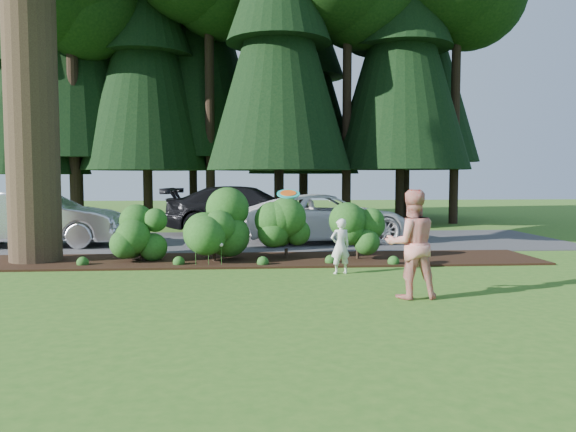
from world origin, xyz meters
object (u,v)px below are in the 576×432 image
object	(u,v)px
adult	(411,244)
child	(340,246)
car_silver_wagon	(38,219)
car_white_suv	(326,218)
frisbee	(288,194)
car_dark_suv	(247,210)

from	to	relation	value
adult	child	bearing A→B (deg)	-73.34
car_silver_wagon	car_white_suv	distance (m)	8.83
car_silver_wagon	car_white_suv	world-z (taller)	car_silver_wagon
adult	frisbee	bearing A→B (deg)	-51.14
car_dark_suv	adult	bearing A→B (deg)	-158.64
car_silver_wagon	frisbee	xyz separation A→B (m)	(7.13, -5.49, 0.91)
car_white_suv	adult	bearing A→B (deg)	175.78
adult	car_silver_wagon	bearing A→B (deg)	-41.83
child	frisbee	distance (m)	1.64
adult	frisbee	size ratio (longest dim) A/B	3.89
car_silver_wagon	car_dark_suv	bearing A→B (deg)	-62.11
car_white_suv	adult	size ratio (longest dim) A/B	2.90
car_dark_suv	frisbee	world-z (taller)	frisbee
car_silver_wagon	adult	bearing A→B (deg)	-130.19
car_dark_suv	child	size ratio (longest dim) A/B	4.95
adult	frisbee	xyz separation A→B (m)	(-1.97, 2.35, 0.81)
car_white_suv	child	bearing A→B (deg)	168.57
car_dark_suv	child	xyz separation A→B (m)	(1.98, -8.56, -0.29)
frisbee	car_white_suv	bearing A→B (deg)	74.16
car_silver_wagon	child	distance (m)	9.84
child	adult	bearing A→B (deg)	94.49
car_silver_wagon	frisbee	world-z (taller)	frisbee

